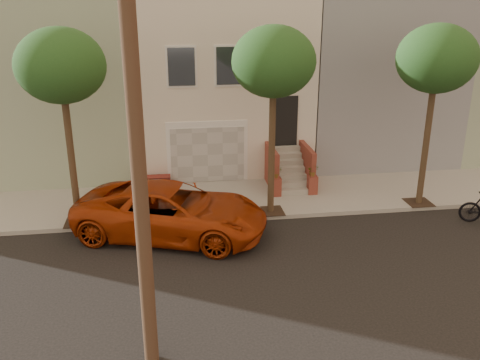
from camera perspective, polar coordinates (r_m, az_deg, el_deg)
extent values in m
plane|color=black|center=(14.71, 2.50, -10.21)|extent=(90.00, 90.00, 0.00)
cube|color=gray|center=(19.42, -0.39, -2.12)|extent=(40.00, 3.70, 0.15)
cube|color=silver|center=(24.08, -2.35, 11.08)|extent=(7.00, 8.00, 7.00)
cube|color=#93A887|center=(24.35, -18.73, 10.15)|extent=(6.50, 8.00, 7.00)
cube|color=gray|center=(25.68, 13.22, 11.14)|extent=(6.50, 8.00, 7.00)
cube|color=white|center=(20.64, -3.59, 3.10)|extent=(3.20, 0.12, 2.50)
cube|color=#B8B8B3|center=(20.61, -3.57, 2.79)|extent=(2.90, 0.06, 2.20)
cube|color=gray|center=(19.30, -3.04, -2.03)|extent=(3.20, 3.70, 0.02)
cube|color=maroon|center=(20.62, -9.56, -0.19)|extent=(1.40, 0.45, 0.44)
cube|color=black|center=(20.75, 4.96, 6.45)|extent=(1.00, 0.06, 2.00)
cube|color=#3F4751|center=(19.82, -6.45, 12.24)|extent=(1.00, 0.06, 1.40)
cube|color=white|center=(19.84, -6.45, 12.25)|extent=(1.15, 0.05, 1.55)
cube|color=#3F4751|center=(19.96, -1.16, 12.41)|extent=(1.00, 0.06, 1.40)
cube|color=white|center=(19.98, -1.16, 12.42)|extent=(1.15, 0.05, 1.55)
cube|color=#3F4751|center=(20.26, 4.02, 12.48)|extent=(1.00, 0.06, 1.40)
cube|color=white|center=(20.28, 4.01, 12.49)|extent=(1.15, 0.05, 1.55)
cube|color=gray|center=(19.78, 5.92, -1.26)|extent=(1.20, 0.28, 0.20)
cube|color=gray|center=(19.96, 5.75, -0.44)|extent=(1.20, 0.28, 0.20)
cube|color=gray|center=(20.15, 5.58, 0.37)|extent=(1.20, 0.28, 0.20)
cube|color=gray|center=(20.34, 5.42, 1.16)|extent=(1.20, 0.28, 0.20)
cube|color=gray|center=(20.53, 5.26, 1.94)|extent=(1.20, 0.28, 0.20)
cube|color=gray|center=(20.73, 5.10, 2.71)|extent=(1.20, 0.28, 0.20)
cube|color=gray|center=(20.93, 4.94, 3.46)|extent=(1.20, 0.28, 0.20)
cube|color=brown|center=(20.16, 3.49, 1.34)|extent=(0.18, 1.96, 1.60)
cube|color=brown|center=(20.48, 7.33, 1.51)|extent=(0.18, 1.96, 1.60)
cube|color=brown|center=(19.50, 3.98, -0.73)|extent=(0.35, 0.35, 0.70)
imported|color=#1B491A|center=(19.30, 4.02, 0.86)|extent=(0.40, 0.35, 0.45)
cube|color=brown|center=(19.83, 7.94, -0.52)|extent=(0.35, 0.35, 0.70)
imported|color=#1B491A|center=(19.64, 8.02, 1.05)|extent=(0.41, 0.35, 0.45)
cube|color=#2D2116|center=(18.16, -17.25, -4.44)|extent=(0.90, 0.90, 0.02)
cylinder|color=#3A2B1A|center=(17.43, -17.95, 1.84)|extent=(0.22, 0.22, 4.20)
ellipsoid|color=#1B491A|center=(16.78, -19.08, 11.78)|extent=(2.70, 2.57, 2.29)
cube|color=#2D2116|center=(18.23, 3.35, -3.42)|extent=(0.90, 0.90, 0.02)
cylinder|color=#3A2B1A|center=(17.50, 3.49, 2.88)|extent=(0.22, 0.22, 4.20)
ellipsoid|color=#1B491A|center=(16.85, 3.71, 12.84)|extent=(2.70, 2.57, 2.29)
cube|color=#2D2116|center=(20.01, 19.00, -2.34)|extent=(0.90, 0.90, 0.02)
cylinder|color=#3A2B1A|center=(19.35, 19.69, 3.41)|extent=(0.22, 0.22, 4.20)
ellipsoid|color=#1B491A|center=(18.77, 20.79, 12.35)|extent=(2.70, 2.57, 2.29)
cylinder|color=#412E1E|center=(9.59, -11.35, 5.11)|extent=(0.30, 0.30, 10.00)
imported|color=#A53109|center=(16.62, -7.51, -3.39)|extent=(6.64, 4.60, 1.68)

